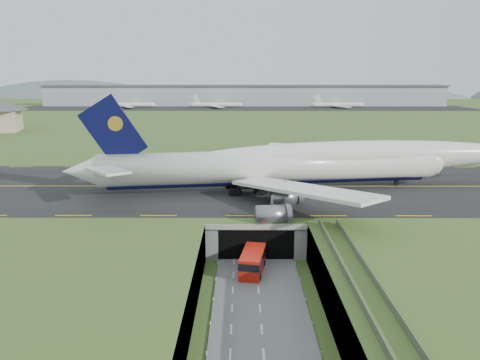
{
  "coord_description": "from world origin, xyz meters",
  "views": [
    {
      "loc": [
        -2.34,
        -61.63,
        28.71
      ],
      "look_at": [
        -2.59,
        20.0,
        10.4
      ],
      "focal_mm": 35.0,
      "sensor_mm": 36.0,
      "label": 1
    }
  ],
  "objects": [
    {
      "name": "ground",
      "position": [
        0.0,
        0.0,
        0.0
      ],
      "size": [
        900.0,
        900.0,
        0.0
      ],
      "primitive_type": "plane",
      "color": "#476227",
      "rests_on": "ground"
    },
    {
      "name": "airfield_deck",
      "position": [
        0.0,
        0.0,
        3.0
      ],
      "size": [
        800.0,
        800.0,
        6.0
      ],
      "primitive_type": "cube",
      "color": "gray",
      "rests_on": "ground"
    },
    {
      "name": "trench_road",
      "position": [
        0.0,
        -7.5,
        0.1
      ],
      "size": [
        12.0,
        75.0,
        0.2
      ],
      "primitive_type": "cube",
      "color": "slate",
      "rests_on": "ground"
    },
    {
      "name": "taxiway",
      "position": [
        0.0,
        33.0,
        6.09
      ],
      "size": [
        800.0,
        44.0,
        0.18
      ],
      "primitive_type": "cube",
      "color": "black",
      "rests_on": "airfield_deck"
    },
    {
      "name": "tunnel_portal",
      "position": [
        0.0,
        16.71,
        3.33
      ],
      "size": [
        17.0,
        22.3,
        6.0
      ],
      "color": "gray",
      "rests_on": "ground"
    },
    {
      "name": "guideway",
      "position": [
        11.0,
        -19.11,
        5.32
      ],
      "size": [
        3.0,
        53.0,
        7.05
      ],
      "color": "#A8A8A3",
      "rests_on": "ground"
    },
    {
      "name": "jumbo_jet",
      "position": [
        10.08,
        30.46,
        11.39
      ],
      "size": [
        93.58,
        59.91,
        20.02
      ],
      "rotation": [
        0.0,
        0.0,
        0.14
      ],
      "color": "white",
      "rests_on": "ground"
    },
    {
      "name": "shuttle_tram",
      "position": [
        -0.68,
        3.2,
        1.79
      ],
      "size": [
        4.3,
        8.44,
        3.27
      ],
      "rotation": [
        0.0,
        0.0,
        -0.16
      ],
      "color": "red",
      "rests_on": "ground"
    },
    {
      "name": "cargo_terminal",
      "position": [
        -0.12,
        299.41,
        13.96
      ],
      "size": [
        320.0,
        67.0,
        15.6
      ],
      "color": "#B2B2B2",
      "rests_on": "ground"
    },
    {
      "name": "distant_hills",
      "position": [
        64.38,
        430.0,
        -4.0
      ],
      "size": [
        700.0,
        91.0,
        60.0
      ],
      "color": "slate",
      "rests_on": "ground"
    }
  ]
}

